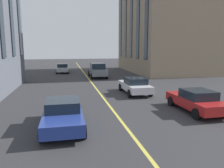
% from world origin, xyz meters
% --- Properties ---
extents(lane_centre_line, '(80.00, 0.16, 0.01)m').
position_xyz_m(lane_centre_line, '(20.00, 0.00, 0.00)').
color(lane_centre_line, '#D8C64C').
rests_on(lane_centre_line, ground_plane).
extents(car_white_trailing, '(4.40, 1.95, 1.37)m').
position_xyz_m(car_white_trailing, '(18.36, -2.92, 0.70)').
color(car_white_trailing, silver).
rests_on(car_white_trailing, ground_plane).
extents(car_grey_parked_a, '(4.70, 2.14, 1.88)m').
position_xyz_m(car_grey_parked_a, '(29.32, -1.31, 0.97)').
color(car_grey_parked_a, slate).
rests_on(car_grey_parked_a, ground_plane).
extents(car_blue_oncoming, '(4.40, 1.95, 1.37)m').
position_xyz_m(car_blue_oncoming, '(11.32, 3.00, 0.70)').
color(car_blue_oncoming, navy).
rests_on(car_blue_oncoming, ground_plane).
extents(car_silver_far, '(3.90, 1.89, 1.40)m').
position_xyz_m(car_silver_far, '(35.82, 3.27, 0.70)').
color(car_silver_far, '#B7BABF').
rests_on(car_silver_far, ground_plane).
extents(car_red_parked_b, '(4.40, 1.95, 1.37)m').
position_xyz_m(car_red_parked_b, '(12.44, -4.90, 0.70)').
color(car_red_parked_b, '#B21E1E').
rests_on(car_red_parked_b, ground_plane).
extents(building_right_near, '(16.68, 11.63, 16.53)m').
position_xyz_m(building_right_near, '(34.63, -13.25, 8.27)').
color(building_right_near, gray).
rests_on(building_right_near, ground_plane).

